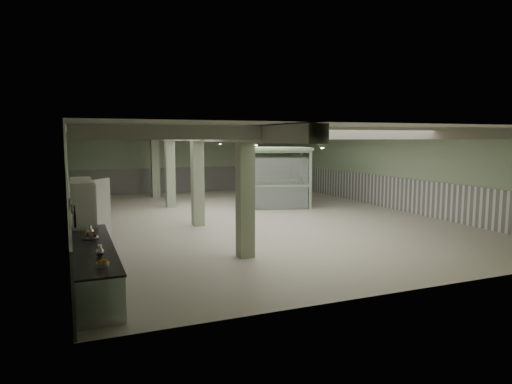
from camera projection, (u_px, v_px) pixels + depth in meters
name	position (u px, v px, depth m)	size (l,w,h in m)	color
floor	(250.00, 217.00, 19.17)	(20.00, 20.00, 0.00)	beige
ceiling	(250.00, 131.00, 18.75)	(14.00, 20.00, 0.02)	beige
wall_back	(190.00, 162.00, 28.14)	(14.00, 0.02, 3.60)	#8CA281
wall_front	(421.00, 208.00, 9.77)	(14.00, 0.02, 3.60)	#8CA281
wall_left	(68.00, 180.00, 16.32)	(0.02, 20.00, 3.60)	#8CA281
wall_right	(387.00, 170.00, 21.60)	(0.02, 20.00, 3.60)	#8CA281
wainscot_left	(70.00, 209.00, 16.45)	(0.05, 19.90, 1.50)	white
wainscot_right	(386.00, 192.00, 21.71)	(0.05, 19.90, 1.50)	white
wainscot_back	(191.00, 179.00, 28.24)	(13.90, 0.05, 1.50)	white
girder	(190.00, 136.00, 17.83)	(0.45, 19.90, 0.40)	beige
beam_a	(355.00, 133.00, 11.88)	(13.90, 0.35, 0.32)	beige
beam_b	(308.00, 134.00, 14.17)	(13.90, 0.35, 0.32)	beige
beam_c	(275.00, 135.00, 16.47)	(13.90, 0.35, 0.32)	beige
beam_d	(250.00, 135.00, 18.77)	(13.90, 0.35, 0.32)	beige
beam_e	(230.00, 135.00, 21.06)	(13.90, 0.35, 0.32)	beige
beam_f	(214.00, 136.00, 23.36)	(13.90, 0.35, 0.32)	beige
beam_g	(201.00, 136.00, 25.66)	(13.90, 0.35, 0.32)	beige
column_a	(245.00, 193.00, 12.50)	(0.42, 0.42, 3.60)	#98A786
column_b	(197.00, 178.00, 17.10)	(0.42, 0.42, 3.60)	#98A786
column_c	(170.00, 170.00, 21.69)	(0.42, 0.42, 3.60)	#98A786
column_d	(155.00, 165.00, 25.36)	(0.42, 0.42, 3.60)	#98A786
hook_rail	(72.00, 209.00, 9.36)	(0.02, 0.02, 1.20)	black
pendant_front	(322.00, 146.00, 14.41)	(0.44, 0.44, 0.22)	#314233
pendant_mid	(256.00, 144.00, 19.46)	(0.44, 0.44, 0.22)	#314233
pendant_back	(220.00, 143.00, 24.05)	(0.44, 0.44, 0.22)	#314233
prep_counter	(93.00, 265.00, 10.22)	(0.89, 5.12, 0.91)	silver
pitcher_near	(90.00, 231.00, 11.03)	(0.20, 0.23, 0.30)	silver
pitcher_far	(100.00, 251.00, 9.23)	(0.16, 0.19, 0.24)	silver
veg_colander	(90.00, 236.00, 10.83)	(0.39, 0.39, 0.18)	#434248
orange_bowl	(103.00, 265.00, 8.48)	(0.24, 0.24, 0.09)	#B2B2B7
skillet_near	(75.00, 221.00, 9.23)	(0.29, 0.29, 0.04)	black
skillet_far	(75.00, 218.00, 9.56)	(0.28, 0.28, 0.04)	black
walkin_cooler	(84.00, 218.00, 12.88)	(0.99, 2.26, 2.07)	silver
guard_booth	(272.00, 167.00, 22.23)	(4.29, 3.95, 2.84)	#90AF8C
filing_cabinet	(305.00, 189.00, 23.21)	(0.45, 0.65, 1.41)	#565A4B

